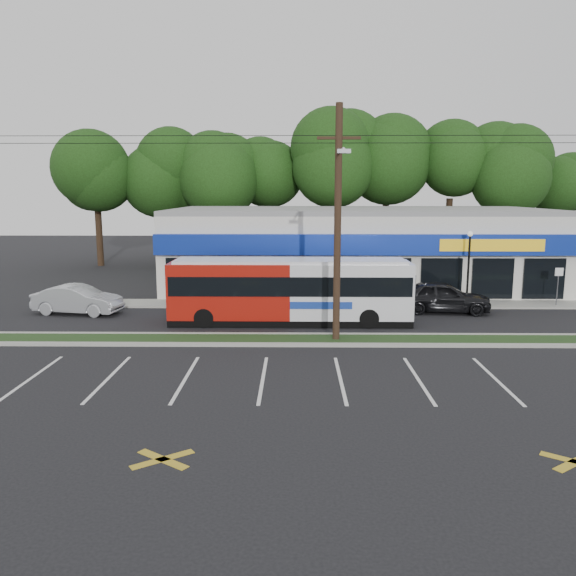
# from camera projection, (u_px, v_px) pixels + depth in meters

# --- Properties ---
(ground) EXTENTS (120.00, 120.00, 0.00)m
(ground) POSITION_uv_depth(u_px,v_px,m) (266.00, 347.00, 23.48)
(ground) COLOR black
(ground) RESTS_ON ground
(grass_strip) EXTENTS (40.00, 1.60, 0.12)m
(grass_strip) POSITION_uv_depth(u_px,v_px,m) (267.00, 340.00, 24.45)
(grass_strip) COLOR #1E3516
(grass_strip) RESTS_ON ground
(curb_south) EXTENTS (40.00, 0.25, 0.14)m
(curb_south) POSITION_uv_depth(u_px,v_px,m) (266.00, 345.00, 23.61)
(curb_south) COLOR #9E9E93
(curb_south) RESTS_ON ground
(curb_north) EXTENTS (40.00, 0.25, 0.14)m
(curb_north) POSITION_uv_depth(u_px,v_px,m) (268.00, 335.00, 25.29)
(curb_north) COLOR #9E9E93
(curb_north) RESTS_ON ground
(sidewalk) EXTENTS (32.00, 2.20, 0.10)m
(sidewalk) POSITION_uv_depth(u_px,v_px,m) (361.00, 304.00, 32.27)
(sidewalk) COLOR #9E9E93
(sidewalk) RESTS_ON ground
(strip_mall) EXTENTS (25.00, 12.55, 5.30)m
(strip_mall) POSITION_uv_depth(u_px,v_px,m) (357.00, 247.00, 38.64)
(strip_mall) COLOR beige
(strip_mall) RESTS_ON ground
(utility_pole) EXTENTS (50.00, 2.77, 10.00)m
(utility_pole) POSITION_uv_depth(u_px,v_px,m) (334.00, 216.00, 23.43)
(utility_pole) COLOR black
(utility_pole) RESTS_ON ground
(lamp_post) EXTENTS (0.30, 0.30, 4.25)m
(lamp_post) POSITION_uv_depth(u_px,v_px,m) (469.00, 259.00, 31.55)
(lamp_post) COLOR black
(lamp_post) RESTS_ON ground
(sign_post) EXTENTS (0.45, 0.10, 2.23)m
(sign_post) POSITION_uv_depth(u_px,v_px,m) (558.00, 280.00, 31.46)
(sign_post) COLOR #59595E
(sign_post) RESTS_ON ground
(tree_line) EXTENTS (46.76, 6.76, 11.83)m
(tree_line) POSITION_uv_depth(u_px,v_px,m) (328.00, 168.00, 47.62)
(tree_line) COLOR black
(tree_line) RESTS_ON ground
(metrobus) EXTENTS (11.82, 2.53, 3.18)m
(metrobus) POSITION_uv_depth(u_px,v_px,m) (290.00, 289.00, 27.61)
(metrobus) COLOR #A3150C
(metrobus) RESTS_ON ground
(car_dark) EXTENTS (5.19, 2.54, 1.71)m
(car_dark) POSITION_uv_depth(u_px,v_px,m) (443.00, 297.00, 30.17)
(car_dark) COLOR black
(car_dark) RESTS_ON ground
(car_silver) EXTENTS (4.86, 2.37, 1.53)m
(car_silver) POSITION_uv_depth(u_px,v_px,m) (78.00, 300.00, 29.80)
(car_silver) COLOR #A5A7AC
(car_silver) RESTS_ON ground
(pedestrian_a) EXTENTS (0.84, 0.84, 1.97)m
(pedestrian_a) POSITION_uv_depth(u_px,v_px,m) (371.00, 290.00, 31.37)
(pedestrian_a) COLOR silver
(pedestrian_a) RESTS_ON ground
(pedestrian_b) EXTENTS (1.04, 0.96, 1.71)m
(pedestrian_b) POSITION_uv_depth(u_px,v_px,m) (368.00, 300.00, 29.18)
(pedestrian_b) COLOR #B8ABA6
(pedestrian_b) RESTS_ON ground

